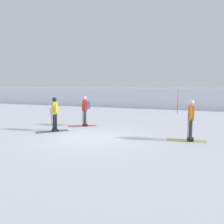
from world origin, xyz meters
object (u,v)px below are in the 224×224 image
(skier_orange, at_px, (191,119))
(trail_marker_pole, at_px, (178,102))
(skier_red, at_px, (85,109))
(skier_yellow, at_px, (55,113))

(skier_orange, distance_m, trail_marker_pole, 10.08)
(trail_marker_pole, bearing_deg, skier_orange, -79.34)
(skier_red, height_order, trail_marker_pole, trail_marker_pole)
(skier_yellow, distance_m, trail_marker_pole, 11.28)
(skier_red, bearing_deg, skier_yellow, -106.82)
(trail_marker_pole, bearing_deg, skier_yellow, -114.01)
(skier_yellow, relative_size, skier_orange, 1.00)
(skier_red, xyz_separation_m, skier_orange, (5.84, -1.62, -0.04))
(skier_orange, relative_size, trail_marker_pole, 0.85)
(skier_orange, bearing_deg, skier_red, 164.50)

